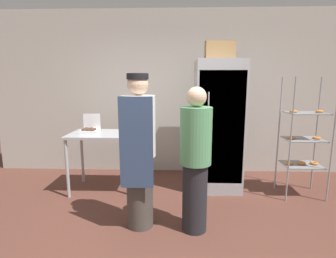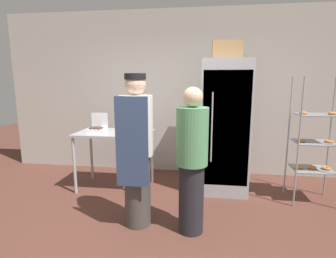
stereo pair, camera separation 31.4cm
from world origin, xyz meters
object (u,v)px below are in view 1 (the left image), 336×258
object	(u,v)px
cardboard_storage_box	(220,51)
baking_rack	(304,140)
person_customer	(195,160)
person_baker	(139,150)
refrigerator	(217,126)
blender_pitcher	(137,125)
donut_box	(90,130)

from	to	relation	value
cardboard_storage_box	baking_rack	bearing A→B (deg)	-17.56
person_customer	person_baker	bearing A→B (deg)	174.69
refrigerator	blender_pitcher	bearing A→B (deg)	-171.96
refrigerator	person_customer	size ratio (longest dim) A/B	1.23
donut_box	cardboard_storage_box	size ratio (longest dim) A/B	0.63
refrigerator	donut_box	size ratio (longest dim) A/B	7.06
baking_rack	blender_pitcher	world-z (taller)	baking_rack
cardboard_storage_box	person_customer	distance (m)	1.91
person_customer	blender_pitcher	bearing A→B (deg)	126.34
blender_pitcher	cardboard_storage_box	bearing A→B (deg)	12.43
refrigerator	cardboard_storage_box	xyz separation A→B (m)	(0.01, 0.10, 1.11)
refrigerator	person_customer	distance (m)	1.33
cardboard_storage_box	person_customer	bearing A→B (deg)	-107.58
donut_box	person_baker	world-z (taller)	person_baker
refrigerator	person_baker	size ratio (longest dim) A/B	1.13
baking_rack	blender_pitcher	distance (m)	2.41
donut_box	person_customer	bearing A→B (deg)	-35.36
cardboard_storage_box	person_baker	size ratio (longest dim) A/B	0.25
baking_rack	cardboard_storage_box	size ratio (longest dim) A/B	3.91
person_baker	person_customer	xyz separation A→B (m)	(0.61, -0.06, -0.09)
cardboard_storage_box	person_baker	distance (m)	2.05
refrigerator	person_baker	distance (m)	1.58
baking_rack	person_customer	bearing A→B (deg)	-148.50
refrigerator	cardboard_storage_box	size ratio (longest dim) A/B	4.47
baking_rack	blender_pitcher	size ratio (longest dim) A/B	6.34
baking_rack	donut_box	distance (m)	3.10
baking_rack	donut_box	size ratio (longest dim) A/B	6.17
cardboard_storage_box	refrigerator	bearing A→B (deg)	-96.20
donut_box	cardboard_storage_box	distance (m)	2.26
donut_box	person_customer	world-z (taller)	person_customer
cardboard_storage_box	person_customer	xyz separation A→B (m)	(-0.43, -1.35, -1.28)
baking_rack	person_customer	distance (m)	1.88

